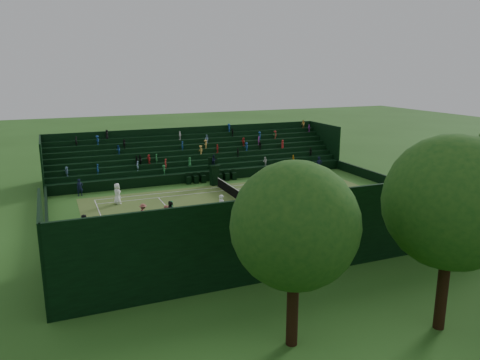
{
  "coord_description": "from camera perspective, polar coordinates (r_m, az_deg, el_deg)",
  "views": [
    {
      "loc": [
        36.79,
        -15.25,
        11.71
      ],
      "look_at": [
        0.0,
        0.0,
        2.0
      ],
      "focal_mm": 35.0,
      "sensor_mm": 36.0,
      "label": 1
    }
  ],
  "objects": [
    {
      "name": "tennis_net",
      "position": [
        41.36,
        0.0,
        -1.98
      ],
      "size": [
        11.67,
        0.1,
        1.06
      ],
      "color": "black",
      "rests_on": "ground"
    },
    {
      "name": "player_near_west",
      "position": [
        41.99,
        -14.74,
        -1.64
      ],
      "size": [
        1.04,
        0.84,
        1.86
      ],
      "primitive_type": "imported",
      "rotation": [
        0.0,
        0.0,
        3.45
      ],
      "color": "white",
      "rests_on": "ground"
    },
    {
      "name": "ground",
      "position": [
        41.51,
        0.0,
        -2.68
      ],
      "size": [
        160.0,
        160.0,
        0.0
      ],
      "primitive_type": "plane",
      "color": "#2A571B",
      "rests_on": "ground"
    },
    {
      "name": "umpire_chair",
      "position": [
        47.13,
        -3.17,
        0.95
      ],
      "size": [
        0.99,
        0.99,
        3.1
      ],
      "color": "black",
      "rests_on": "ground"
    },
    {
      "name": "perimeter_wall_north",
      "position": [
        49.48,
        17.25,
        -0.02
      ],
      "size": [
        17.17,
        0.2,
        1.0
      ],
      "primitive_type": "cube",
      "color": "black",
      "rests_on": "ground"
    },
    {
      "name": "north_grandstand",
      "position": [
        30.3,
        9.26,
        -6.08
      ],
      "size": [
        6.6,
        32.0,
        4.9
      ],
      "color": "black",
      "rests_on": "ground"
    },
    {
      "name": "courtside_chairs",
      "position": [
        48.72,
        -3.49,
        0.27
      ],
      "size": [
        0.5,
        5.48,
        1.09
      ],
      "color": "black",
      "rests_on": "ground"
    },
    {
      "name": "court_surface",
      "position": [
        41.51,
        0.0,
        -2.68
      ],
      "size": [
        12.97,
        26.77,
        0.01
      ],
      "primitive_type": "cube",
      "color": "#387928",
      "rests_on": "ground"
    },
    {
      "name": "player_far_east",
      "position": [
        41.87,
        4.87,
        -1.26
      ],
      "size": [
        1.38,
        1.3,
        1.87
      ],
      "primitive_type": "imported",
      "rotation": [
        0.0,
        0.0,
        0.68
      ],
      "color": "white",
      "rests_on": "ground"
    },
    {
      "name": "line_judge_south",
      "position": [
        45.7,
        -18.94,
        -0.87
      ],
      "size": [
        0.5,
        0.65,
        1.59
      ],
      "primitive_type": "imported",
      "rotation": [
        0.0,
        0.0,
        1.79
      ],
      "color": "black",
      "rests_on": "ground"
    },
    {
      "name": "perimeter_wall_east",
      "position": [
        34.05,
        5.5,
        -5.59
      ],
      "size": [
        0.2,
        31.77,
        1.0
      ],
      "primitive_type": "cube",
      "color": "black",
      "rests_on": "ground"
    },
    {
      "name": "south_grandstand",
      "position": [
        52.74,
        -5.28,
        2.53
      ],
      "size": [
        6.6,
        32.0,
        4.9
      ],
      "color": "black",
      "rests_on": "ground"
    },
    {
      "name": "perimeter_wall_south",
      "position": [
        38.46,
        -22.49,
        -4.32
      ],
      "size": [
        17.17,
        0.2,
        1.0
      ],
      "primitive_type": "cube",
      "color": "black",
      "rests_on": "ground"
    },
    {
      "name": "line_judge_north",
      "position": [
        53.4,
        9.61,
        1.85
      ],
      "size": [
        0.64,
        0.78,
        1.85
      ],
      "primitive_type": "imported",
      "rotation": [
        0.0,
        0.0,
        1.24
      ],
      "color": "black",
      "rests_on": "ground"
    },
    {
      "name": "player_far_west",
      "position": [
        47.02,
        9.78,
        0.27
      ],
      "size": [
        1.12,
        1.01,
        1.89
      ],
      "primitive_type": "imported",
      "rotation": [
        0.0,
        0.0,
        0.38
      ],
      "color": "white",
      "rests_on": "ground"
    },
    {
      "name": "perimeter_wall_west",
      "position": [
        49.07,
        -3.8,
        0.47
      ],
      "size": [
        0.2,
        31.77,
        1.0
      ],
      "primitive_type": "cube",
      "color": "black",
      "rests_on": "ground"
    },
    {
      "name": "player_near_east",
      "position": [
        36.63,
        -2.25,
        -3.3
      ],
      "size": [
        0.83,
        0.64,
        2.01
      ],
      "primitive_type": "imported",
      "rotation": [
        0.0,
        0.0,
        3.38
      ],
      "color": "white",
      "rests_on": "ground"
    }
  ]
}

